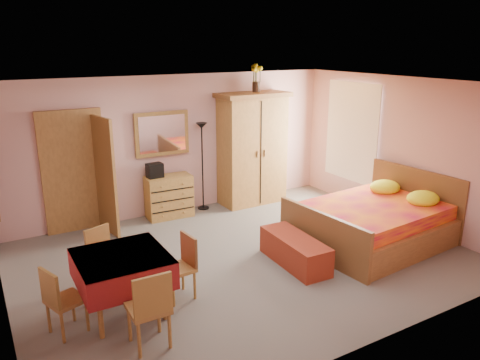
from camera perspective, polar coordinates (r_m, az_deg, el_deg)
floor at (r=7.21m, az=0.53°, el=-9.51°), size 6.50×6.50×0.00m
ceiling at (r=6.51m, az=0.59°, el=11.56°), size 6.50×6.50×0.00m
wall_back at (r=8.91m, az=-7.78°, el=4.28°), size 6.50×0.10×2.60m
wall_front at (r=4.89m, az=15.94°, el=-6.47°), size 6.50×0.10×2.60m
wall_right at (r=8.82m, az=19.00°, el=3.40°), size 0.10×5.00×2.60m
doorway at (r=8.42m, az=-19.59°, el=0.82°), size 1.06×0.12×2.15m
window at (r=9.57m, az=13.50°, el=5.71°), size 0.08×1.40×1.95m
picture_back at (r=9.97m, az=4.85°, el=7.11°), size 0.30×0.04×0.40m
chest_of_drawers at (r=8.81m, az=-8.64°, el=-2.01°), size 0.86×0.46×0.79m
wall_mirror at (r=8.71m, az=-9.48°, el=5.59°), size 1.03×0.06×0.81m
stereo at (r=8.62m, az=-10.36°, el=1.16°), size 0.29×0.22×0.26m
floor_lamp at (r=9.04m, az=-4.60°, el=1.62°), size 0.24×0.24×1.71m
wardrobe at (r=9.35m, az=1.50°, el=3.82°), size 1.43×0.75×2.23m
sunflower_vase at (r=9.25m, az=1.99°, el=12.33°), size 0.23×0.23×0.54m
bed at (r=7.81m, az=15.85°, el=-3.75°), size 2.47×2.01×1.08m
bench at (r=7.00m, az=6.70°, el=-8.54°), size 0.53×1.28×0.42m
dining_table at (r=5.88m, az=-14.03°, el=-12.23°), size 1.04×1.04×0.76m
chair_south at (r=5.23m, az=-11.14°, el=-14.98°), size 0.42×0.42×0.91m
chair_north at (r=6.50m, az=-15.97°, el=-9.22°), size 0.48×0.48×0.82m
chair_west at (r=5.70m, az=-20.45°, el=-13.49°), size 0.47×0.47×0.81m
chair_east at (r=6.06m, az=-7.61°, el=-10.61°), size 0.41×0.41×0.83m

